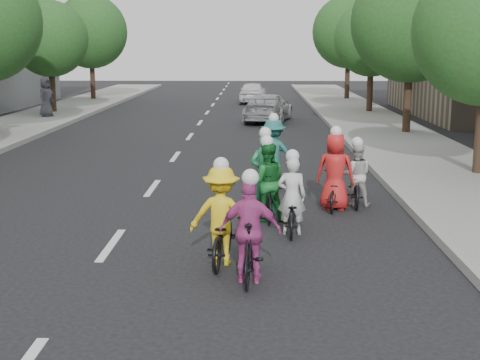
{
  "coord_description": "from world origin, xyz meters",
  "views": [
    {
      "loc": [
        2.62,
        -11.67,
        3.56
      ],
      "look_at": [
        2.33,
        1.12,
        1.0
      ],
      "focal_mm": 50.0,
      "sensor_mm": 36.0,
      "label": 1
    }
  ],
  "objects_px": {
    "cyclist_0": "(291,207)",
    "cyclist_6": "(356,181)",
    "cyclist_1": "(266,188)",
    "spectator_2": "(46,97)",
    "spectator_1": "(48,100)",
    "cyclist_3": "(250,240)",
    "follow_car_trail": "(253,92)",
    "cyclist_4": "(335,180)",
    "cyclist_7": "(273,158)",
    "follow_car_lead": "(268,108)",
    "cyclist_2": "(222,225)",
    "cyclist_5": "(265,183)"
  },
  "relations": [
    {
      "from": "cyclist_4",
      "to": "spectator_2",
      "type": "bearing_deg",
      "value": -45.17
    },
    {
      "from": "cyclist_5",
      "to": "spectator_2",
      "type": "height_order",
      "value": "spectator_2"
    },
    {
      "from": "cyclist_4",
      "to": "follow_car_lead",
      "type": "bearing_deg",
      "value": -74.86
    },
    {
      "from": "cyclist_5",
      "to": "cyclist_6",
      "type": "relative_size",
      "value": 1.07
    },
    {
      "from": "cyclist_3",
      "to": "cyclist_4",
      "type": "xyz_separation_m",
      "value": [
        1.84,
        4.72,
        0.02
      ]
    },
    {
      "from": "cyclist_3",
      "to": "cyclist_4",
      "type": "relative_size",
      "value": 0.95
    },
    {
      "from": "cyclist_3",
      "to": "follow_car_trail",
      "type": "bearing_deg",
      "value": -85.49
    },
    {
      "from": "cyclist_5",
      "to": "spectator_1",
      "type": "xyz_separation_m",
      "value": [
        -10.71,
        19.45,
        0.26
      ]
    },
    {
      "from": "cyclist_2",
      "to": "cyclist_6",
      "type": "bearing_deg",
      "value": -117.61
    },
    {
      "from": "cyclist_3",
      "to": "cyclist_6",
      "type": "height_order",
      "value": "cyclist_3"
    },
    {
      "from": "cyclist_2",
      "to": "cyclist_5",
      "type": "xyz_separation_m",
      "value": [
        0.77,
        3.52,
        -0.01
      ]
    },
    {
      "from": "cyclist_4",
      "to": "follow_car_trail",
      "type": "relative_size",
      "value": 0.47
    },
    {
      "from": "spectator_1",
      "to": "spectator_2",
      "type": "height_order",
      "value": "spectator_2"
    },
    {
      "from": "cyclist_1",
      "to": "cyclist_7",
      "type": "relative_size",
      "value": 0.94
    },
    {
      "from": "cyclist_1",
      "to": "cyclist_5",
      "type": "bearing_deg",
      "value": -92.93
    },
    {
      "from": "follow_car_lead",
      "to": "cyclist_2",
      "type": "bearing_deg",
      "value": 97.75
    },
    {
      "from": "cyclist_6",
      "to": "cyclist_1",
      "type": "bearing_deg",
      "value": 39.36
    },
    {
      "from": "cyclist_5",
      "to": "follow_car_trail",
      "type": "bearing_deg",
      "value": -83.88
    },
    {
      "from": "spectator_2",
      "to": "spectator_1",
      "type": "bearing_deg",
      "value": 30.04
    },
    {
      "from": "cyclist_4",
      "to": "cyclist_5",
      "type": "bearing_deg",
      "value": 23.44
    },
    {
      "from": "cyclist_1",
      "to": "cyclist_3",
      "type": "bearing_deg",
      "value": 80.27
    },
    {
      "from": "cyclist_1",
      "to": "cyclist_0",
      "type": "bearing_deg",
      "value": 109.87
    },
    {
      "from": "spectator_2",
      "to": "cyclist_3",
      "type": "bearing_deg",
      "value": -137.36
    },
    {
      "from": "spectator_1",
      "to": "cyclist_7",
      "type": "bearing_deg",
      "value": -142.37
    },
    {
      "from": "cyclist_4",
      "to": "cyclist_7",
      "type": "relative_size",
      "value": 0.98
    },
    {
      "from": "cyclist_0",
      "to": "cyclist_6",
      "type": "bearing_deg",
      "value": -119.9
    },
    {
      "from": "cyclist_0",
      "to": "follow_car_trail",
      "type": "distance_m",
      "value": 30.57
    },
    {
      "from": "cyclist_6",
      "to": "cyclist_7",
      "type": "xyz_separation_m",
      "value": [
        -1.82,
        1.99,
        0.19
      ]
    },
    {
      "from": "cyclist_0",
      "to": "spectator_1",
      "type": "relative_size",
      "value": 1.09
    },
    {
      "from": "cyclist_5",
      "to": "spectator_1",
      "type": "relative_size",
      "value": 1.23
    },
    {
      "from": "cyclist_7",
      "to": "cyclist_6",
      "type": "bearing_deg",
      "value": 138.9
    },
    {
      "from": "follow_car_trail",
      "to": "cyclist_1",
      "type": "bearing_deg",
      "value": 94.57
    },
    {
      "from": "cyclist_0",
      "to": "cyclist_5",
      "type": "xyz_separation_m",
      "value": [
        -0.49,
        1.67,
        0.12
      ]
    },
    {
      "from": "cyclist_4",
      "to": "cyclist_6",
      "type": "bearing_deg",
      "value": -130.76
    },
    {
      "from": "cyclist_0",
      "to": "cyclist_7",
      "type": "bearing_deg",
      "value": -83.44
    },
    {
      "from": "cyclist_1",
      "to": "spectator_2",
      "type": "xyz_separation_m",
      "value": [
        -10.59,
        19.39,
        0.44
      ]
    },
    {
      "from": "cyclist_2",
      "to": "follow_car_trail",
      "type": "xyz_separation_m",
      "value": [
        0.41,
        32.41,
        0.02
      ]
    },
    {
      "from": "cyclist_7",
      "to": "spectator_1",
      "type": "distance_m",
      "value": 20.0
    },
    {
      "from": "cyclist_6",
      "to": "follow_car_trail",
      "type": "height_order",
      "value": "cyclist_6"
    },
    {
      "from": "cyclist_3",
      "to": "cyclist_6",
      "type": "bearing_deg",
      "value": -110.38
    },
    {
      "from": "cyclist_4",
      "to": "cyclist_7",
      "type": "height_order",
      "value": "cyclist_7"
    },
    {
      "from": "follow_car_trail",
      "to": "spectator_1",
      "type": "bearing_deg",
      "value": 46.19
    },
    {
      "from": "follow_car_trail",
      "to": "cyclist_7",
      "type": "bearing_deg",
      "value": 95.17
    },
    {
      "from": "cyclist_6",
      "to": "cyclist_7",
      "type": "height_order",
      "value": "cyclist_7"
    },
    {
      "from": "cyclist_0",
      "to": "spectator_1",
      "type": "bearing_deg",
      "value": -58.57
    },
    {
      "from": "spectator_1",
      "to": "follow_car_trail",
      "type": "bearing_deg",
      "value": -43.28
    },
    {
      "from": "cyclist_2",
      "to": "spectator_2",
      "type": "height_order",
      "value": "spectator_2"
    },
    {
      "from": "cyclist_4",
      "to": "cyclist_3",
      "type": "bearing_deg",
      "value": 80.16
    },
    {
      "from": "cyclist_3",
      "to": "spectator_2",
      "type": "distance_m",
      "value": 25.3
    },
    {
      "from": "cyclist_0",
      "to": "cyclist_6",
      "type": "relative_size",
      "value": 0.94
    }
  ]
}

